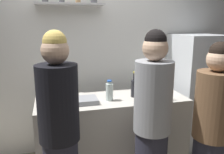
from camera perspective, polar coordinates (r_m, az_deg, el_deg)
back_wall_assembly at (r=3.29m, az=-5.15°, el=4.74°), size 4.80×0.32×2.60m
refrigerator at (r=3.57m, az=19.37°, el=-3.45°), size 0.60×0.69×1.62m
counter at (r=2.90m, az=0.00°, el=-13.89°), size 1.71×0.63×0.93m
baking_pan at (r=2.58m, az=-7.37°, el=-5.71°), size 0.34×0.24×0.05m
utensil_holder at (r=2.79m, az=8.72°, el=-3.66°), size 0.09×0.09×0.20m
wine_bottle_pale_glass at (r=2.80m, az=-9.57°, el=-2.42°), size 0.07×0.07×0.31m
wine_bottle_green_glass at (r=2.68m, az=11.93°, el=-3.03°), size 0.07×0.07×0.31m
wine_bottle_amber_glass at (r=2.37m, az=-13.81°, el=-5.69°), size 0.08×0.08×0.27m
wine_bottle_dark_glass at (r=2.75m, az=5.42°, el=-2.56°), size 0.08×0.08×0.30m
water_bottle_plastic at (r=2.61m, az=-0.63°, el=-3.51°), size 0.08×0.08×0.23m
person_brown_jacket at (r=2.36m, az=22.92°, el=-12.49°), size 0.34×0.34×1.63m
person_grey_hoodie at (r=2.22m, az=9.66°, el=-11.57°), size 0.34×0.34×1.73m
person_blonde at (r=2.09m, az=-12.55°, el=-13.36°), size 0.34×0.34×1.73m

